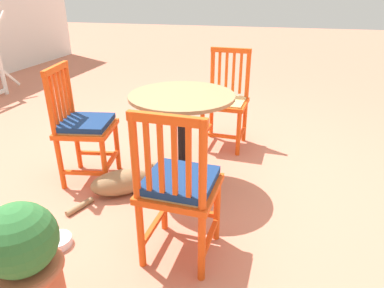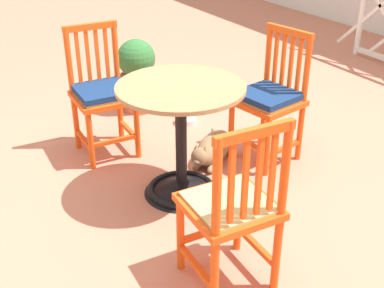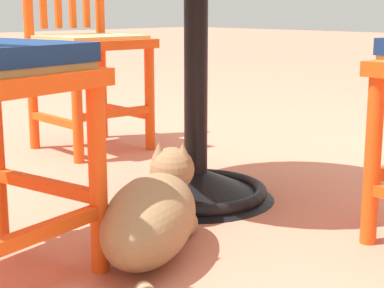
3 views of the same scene
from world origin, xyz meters
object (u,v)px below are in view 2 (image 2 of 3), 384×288
(orange_chair_tucked_in, at_px, (102,94))
(terracotta_planter, at_px, (137,73))
(tabby_cat, at_px, (212,150))
(orange_chair_near_fence, at_px, (232,209))
(orange_chair_by_planter, at_px, (270,99))
(cafe_table, at_px, (181,153))
(pet_water_bowl, at_px, (186,120))

(orange_chair_tucked_in, distance_m, terracotta_planter, 0.79)
(orange_chair_tucked_in, bearing_deg, terracotta_planter, 137.00)
(tabby_cat, bearing_deg, terracotta_planter, -177.98)
(orange_chair_near_fence, bearing_deg, terracotta_planter, 165.96)
(orange_chair_near_fence, relative_size, terracotta_planter, 1.47)
(orange_chair_by_planter, height_order, terracotta_planter, orange_chair_by_planter)
(orange_chair_tucked_in, xyz_separation_m, terracotta_planter, (-0.57, 0.53, -0.12))
(cafe_table, bearing_deg, orange_chair_by_planter, 97.31)
(orange_chair_tucked_in, relative_size, orange_chair_near_fence, 1.00)
(orange_chair_tucked_in, xyz_separation_m, orange_chair_near_fence, (1.59, -0.01, -0.01))
(tabby_cat, relative_size, pet_water_bowl, 3.39)
(orange_chair_by_planter, xyz_separation_m, pet_water_bowl, (-0.78, -0.21, -0.42))
(orange_chair_near_fence, bearing_deg, cafe_table, 166.32)
(cafe_table, distance_m, orange_chair_by_planter, 0.78)
(orange_chair_by_planter, relative_size, tabby_cat, 1.58)
(orange_chair_tucked_in, bearing_deg, cafe_table, 14.06)
(tabby_cat, bearing_deg, orange_chair_by_planter, 69.95)
(tabby_cat, bearing_deg, orange_chair_near_fence, -28.75)
(orange_chair_by_planter, bearing_deg, orange_chair_near_fence, -46.20)
(orange_chair_by_planter, bearing_deg, tabby_cat, -110.05)
(orange_chair_near_fence, height_order, terracotta_planter, orange_chair_near_fence)
(pet_water_bowl, bearing_deg, tabby_cat, -14.47)
(orange_chair_by_planter, relative_size, pet_water_bowl, 5.36)
(terracotta_planter, bearing_deg, orange_chair_tucked_in, -43.00)
(orange_chair_tucked_in, xyz_separation_m, orange_chair_by_planter, (0.67, 0.95, 0.00))
(terracotta_planter, bearing_deg, tabby_cat, 2.02)
(orange_chair_by_planter, bearing_deg, cafe_table, -82.69)
(orange_chair_by_planter, xyz_separation_m, terracotta_planter, (-1.24, -0.42, -0.12))
(orange_chair_by_planter, relative_size, terracotta_planter, 1.47)
(cafe_table, relative_size, orange_chair_tucked_in, 0.83)
(cafe_table, distance_m, tabby_cat, 0.48)
(orange_chair_by_planter, bearing_deg, orange_chair_tucked_in, -125.24)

